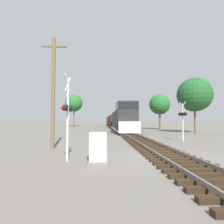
{
  "coord_description": "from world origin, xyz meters",
  "views": [
    {
      "loc": [
        -3.58,
        -9.28,
        2.0
      ],
      "look_at": [
        -2.78,
        4.99,
        2.68
      ],
      "focal_mm": 28.0,
      "sensor_mm": 36.0,
      "label": 1
    }
  ],
  "objects_px": {
    "tree_far_right": "(194,95)",
    "tree_deep_background": "(74,103)",
    "freight_train": "(114,121)",
    "relay_cabinet": "(98,148)",
    "tree_mid_background": "(160,104)",
    "crossing_signal_near": "(67,111)",
    "crossing_signal_far": "(183,116)",
    "utility_pole": "(53,90)"
  },
  "relations": [
    {
      "from": "crossing_signal_near",
      "to": "crossing_signal_far",
      "type": "xyz_separation_m",
      "value": [
        9.45,
        7.57,
        -0.05
      ]
    },
    {
      "from": "crossing_signal_far",
      "to": "tree_deep_background",
      "type": "bearing_deg",
      "value": 7.85
    },
    {
      "from": "crossing_signal_near",
      "to": "freight_train",
      "type": "bearing_deg",
      "value": 178.79
    },
    {
      "from": "tree_deep_background",
      "to": "freight_train",
      "type": "bearing_deg",
      "value": -14.46
    },
    {
      "from": "tree_mid_background",
      "to": "tree_deep_background",
      "type": "xyz_separation_m",
      "value": [
        -21.75,
        18.63,
        1.99
      ]
    },
    {
      "from": "freight_train",
      "to": "crossing_signal_far",
      "type": "bearing_deg",
      "value": -83.6
    },
    {
      "from": "crossing_signal_near",
      "to": "utility_pole",
      "type": "xyz_separation_m",
      "value": [
        -1.76,
        3.84,
        1.69
      ]
    },
    {
      "from": "crossing_signal_far",
      "to": "relay_cabinet",
      "type": "height_order",
      "value": "crossing_signal_far"
    },
    {
      "from": "relay_cabinet",
      "to": "tree_deep_background",
      "type": "relative_size",
      "value": 0.14
    },
    {
      "from": "tree_far_right",
      "to": "tree_deep_background",
      "type": "relative_size",
      "value": 0.85
    },
    {
      "from": "crossing_signal_far",
      "to": "utility_pole",
      "type": "bearing_deg",
      "value": 93.56
    },
    {
      "from": "tree_far_right",
      "to": "tree_mid_background",
      "type": "bearing_deg",
      "value": 99.57
    },
    {
      "from": "crossing_signal_far",
      "to": "tree_mid_background",
      "type": "relative_size",
      "value": 0.48
    },
    {
      "from": "utility_pole",
      "to": "tree_mid_background",
      "type": "distance_m",
      "value": 29.99
    },
    {
      "from": "freight_train",
      "to": "tree_mid_background",
      "type": "height_order",
      "value": "tree_mid_background"
    },
    {
      "from": "relay_cabinet",
      "to": "tree_deep_background",
      "type": "bearing_deg",
      "value": 100.45
    },
    {
      "from": "relay_cabinet",
      "to": "tree_mid_background",
      "type": "height_order",
      "value": "tree_mid_background"
    },
    {
      "from": "crossing_signal_near",
      "to": "crossing_signal_far",
      "type": "bearing_deg",
      "value": 134.31
    },
    {
      "from": "crossing_signal_near",
      "to": "tree_mid_background",
      "type": "relative_size",
      "value": 0.54
    },
    {
      "from": "relay_cabinet",
      "to": "tree_mid_background",
      "type": "xyz_separation_m",
      "value": [
        12.86,
        29.54,
        4.81
      ]
    },
    {
      "from": "crossing_signal_near",
      "to": "tree_deep_background",
      "type": "distance_m",
      "value": 48.52
    },
    {
      "from": "freight_train",
      "to": "relay_cabinet",
      "type": "relative_size",
      "value": 44.78
    },
    {
      "from": "crossing_signal_far",
      "to": "utility_pole",
      "type": "height_order",
      "value": "utility_pole"
    },
    {
      "from": "freight_train",
      "to": "tree_far_right",
      "type": "height_order",
      "value": "tree_far_right"
    },
    {
      "from": "freight_train",
      "to": "crossing_signal_far",
      "type": "relative_size",
      "value": 17.16
    },
    {
      "from": "tree_mid_background",
      "to": "tree_deep_background",
      "type": "bearing_deg",
      "value": 139.41
    },
    {
      "from": "tree_deep_background",
      "to": "crossing_signal_far",
      "type": "bearing_deg",
      "value": -67.29
    },
    {
      "from": "freight_train",
      "to": "relay_cabinet",
      "type": "xyz_separation_m",
      "value": [
        -3.77,
        -44.91,
        -1.2
      ]
    },
    {
      "from": "utility_pole",
      "to": "tree_deep_background",
      "type": "distance_m",
      "value": 44.34
    },
    {
      "from": "relay_cabinet",
      "to": "crossing_signal_near",
      "type": "bearing_deg",
      "value": 162.58
    },
    {
      "from": "tree_mid_background",
      "to": "relay_cabinet",
      "type": "bearing_deg",
      "value": -113.53
    },
    {
      "from": "crossing_signal_far",
      "to": "utility_pole",
      "type": "xyz_separation_m",
      "value": [
        -11.21,
        -3.73,
        1.74
      ]
    },
    {
      "from": "utility_pole",
      "to": "tree_mid_background",
      "type": "height_order",
      "value": "utility_pole"
    },
    {
      "from": "tree_mid_background",
      "to": "tree_deep_background",
      "type": "height_order",
      "value": "tree_deep_background"
    },
    {
      "from": "crossing_signal_far",
      "to": "tree_deep_background",
      "type": "xyz_separation_m",
      "value": [
        -16.79,
        40.12,
        5.12
      ]
    },
    {
      "from": "tree_far_right",
      "to": "crossing_signal_near",
      "type": "bearing_deg",
      "value": -132.27
    },
    {
      "from": "freight_train",
      "to": "crossing_signal_far",
      "type": "height_order",
      "value": "freight_train"
    },
    {
      "from": "freight_train",
      "to": "crossing_signal_near",
      "type": "height_order",
      "value": "freight_train"
    },
    {
      "from": "crossing_signal_far",
      "to": "tree_far_right",
      "type": "height_order",
      "value": "tree_far_right"
    },
    {
      "from": "crossing_signal_near",
      "to": "relay_cabinet",
      "type": "xyz_separation_m",
      "value": [
        1.54,
        -0.48,
        -1.73
      ]
    },
    {
      "from": "crossing_signal_far",
      "to": "tree_deep_background",
      "type": "relative_size",
      "value": 0.37
    },
    {
      "from": "freight_train",
      "to": "tree_deep_background",
      "type": "height_order",
      "value": "tree_deep_background"
    }
  ]
}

